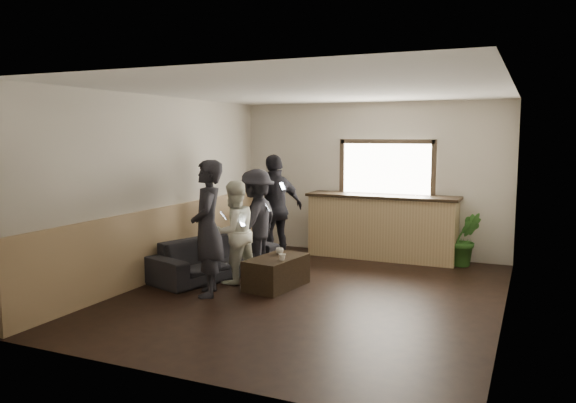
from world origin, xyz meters
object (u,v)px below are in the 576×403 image
at_px(sofa, 215,257).
at_px(person_b, 234,232).
at_px(bar_counter, 382,223).
at_px(person_c, 256,221).
at_px(cup_a, 280,251).
at_px(cup_b, 282,257).
at_px(person_d, 275,209).
at_px(coffee_table, 277,272).
at_px(potted_plant, 465,239).
at_px(person_a, 208,228).

distance_m(sofa, person_b, 0.68).
bearing_deg(bar_counter, person_c, -131.31).
xyz_separation_m(cup_a, cup_b, (0.21, -0.38, 0.00)).
bearing_deg(sofa, person_d, -1.04).
xyz_separation_m(cup_a, person_c, (-0.64, 0.49, 0.35)).
xyz_separation_m(person_c, person_d, (0.00, 0.72, 0.11)).
bearing_deg(cup_b, bar_counter, 74.45).
relative_size(coffee_table, person_b, 0.65).
relative_size(bar_counter, person_d, 1.44).
relative_size(sofa, coffee_table, 2.08).
bearing_deg(coffee_table, potted_plant, 46.77).
distance_m(coffee_table, person_c, 1.18).
xyz_separation_m(cup_a, person_b, (-0.64, -0.25, 0.28)).
bearing_deg(person_b, cup_b, 107.76).
relative_size(person_b, person_d, 0.82).
bearing_deg(person_c, sofa, -41.16).
height_order(bar_counter, potted_plant, bar_counter).
bearing_deg(potted_plant, person_c, -149.77).
height_order(potted_plant, person_c, person_c).
relative_size(cup_b, person_a, 0.05).
height_order(cup_a, person_a, person_a).
xyz_separation_m(bar_counter, sofa, (-2.05, -2.36, -0.34)).
bearing_deg(cup_b, coffee_table, 137.01).
xyz_separation_m(person_b, person_c, (-0.00, 0.74, 0.07)).
bearing_deg(person_b, cup_a, 137.85).
relative_size(coffee_table, potted_plant, 1.08).
xyz_separation_m(cup_b, person_c, (-0.85, 0.87, 0.34)).
distance_m(cup_b, person_d, 1.86).
bearing_deg(person_a, person_b, 151.84).
xyz_separation_m(cup_a, person_a, (-0.64, -0.97, 0.45)).
distance_m(cup_a, person_b, 0.74).
distance_m(coffee_table, cup_b, 0.34).
bearing_deg(potted_plant, person_b, -140.46).
xyz_separation_m(cup_b, person_a, (-0.85, -0.59, 0.45)).
bearing_deg(cup_b, sofa, 165.75).
height_order(coffee_table, person_c, person_c).
xyz_separation_m(sofa, coffee_table, (1.15, -0.19, -0.08)).
bearing_deg(cup_b, person_b, 171.45).
height_order(potted_plant, person_b, person_b).
height_order(person_c, person_d, person_d).
xyz_separation_m(sofa, person_c, (0.45, 0.54, 0.53)).
distance_m(coffee_table, cup_a, 0.36).
xyz_separation_m(bar_counter, cup_b, (-0.75, -2.69, -0.15)).
bearing_deg(coffee_table, cup_a, 103.91).
distance_m(person_a, person_d, 2.18).
xyz_separation_m(bar_counter, person_a, (-1.60, -3.28, 0.30)).
bearing_deg(person_b, person_d, -153.68).
xyz_separation_m(coffee_table, person_d, (-0.70, 1.44, 0.72)).
bearing_deg(cup_a, cup_b, -60.74).
distance_m(person_c, person_d, 0.73).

